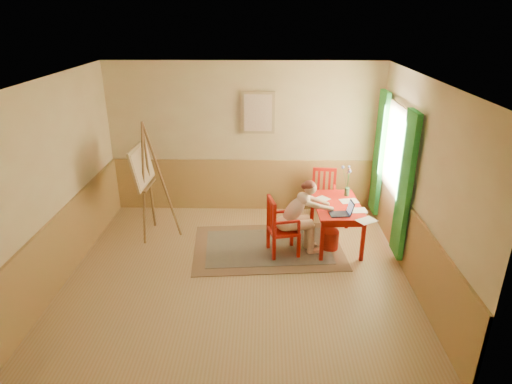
{
  "coord_description": "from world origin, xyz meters",
  "views": [
    {
      "loc": [
        0.39,
        -5.55,
        3.6
      ],
      "look_at": [
        0.25,
        0.55,
        1.05
      ],
      "focal_mm": 30.62,
      "sensor_mm": 36.0,
      "label": 1
    }
  ],
  "objects_px": {
    "chair_back": "(323,196)",
    "easel": "(144,170)",
    "figure": "(299,214)",
    "table": "(337,209)",
    "chair_left": "(280,227)",
    "laptop": "(343,212)"
  },
  "relations": [
    {
      "from": "chair_left",
      "to": "figure",
      "type": "bearing_deg",
      "value": 10.16
    },
    {
      "from": "laptop",
      "to": "table",
      "type": "bearing_deg",
      "value": 93.26
    },
    {
      "from": "chair_left",
      "to": "figure",
      "type": "relative_size",
      "value": 0.79
    },
    {
      "from": "table",
      "to": "figure",
      "type": "relative_size",
      "value": 1.0
    },
    {
      "from": "easel",
      "to": "laptop",
      "type": "bearing_deg",
      "value": -11.59
    },
    {
      "from": "chair_left",
      "to": "laptop",
      "type": "bearing_deg",
      "value": -2.28
    },
    {
      "from": "table",
      "to": "figure",
      "type": "height_order",
      "value": "figure"
    },
    {
      "from": "easel",
      "to": "figure",
      "type": "bearing_deg",
      "value": -12.61
    },
    {
      "from": "table",
      "to": "chair_left",
      "type": "distance_m",
      "value": 1.0
    },
    {
      "from": "chair_back",
      "to": "laptop",
      "type": "bearing_deg",
      "value": -84.41
    },
    {
      "from": "table",
      "to": "laptop",
      "type": "height_order",
      "value": "laptop"
    },
    {
      "from": "chair_left",
      "to": "laptop",
      "type": "height_order",
      "value": "chair_left"
    },
    {
      "from": "easel",
      "to": "chair_left",
      "type": "bearing_deg",
      "value": -15.39
    },
    {
      "from": "figure",
      "to": "laptop",
      "type": "distance_m",
      "value": 0.67
    },
    {
      "from": "chair_back",
      "to": "easel",
      "type": "distance_m",
      "value": 3.18
    },
    {
      "from": "chair_back",
      "to": "easel",
      "type": "xyz_separation_m",
      "value": [
        -3.04,
        -0.62,
        0.7
      ]
    },
    {
      "from": "chair_back",
      "to": "laptop",
      "type": "xyz_separation_m",
      "value": [
        0.12,
        -1.27,
        0.28
      ]
    },
    {
      "from": "figure",
      "to": "table",
      "type": "bearing_deg",
      "value": 25.92
    },
    {
      "from": "chair_back",
      "to": "laptop",
      "type": "relative_size",
      "value": 2.62
    },
    {
      "from": "laptop",
      "to": "easel",
      "type": "xyz_separation_m",
      "value": [
        -3.16,
        0.65,
        0.42
      ]
    },
    {
      "from": "figure",
      "to": "laptop",
      "type": "relative_size",
      "value": 3.3
    },
    {
      "from": "figure",
      "to": "chair_left",
      "type": "bearing_deg",
      "value": -169.84
    }
  ]
}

